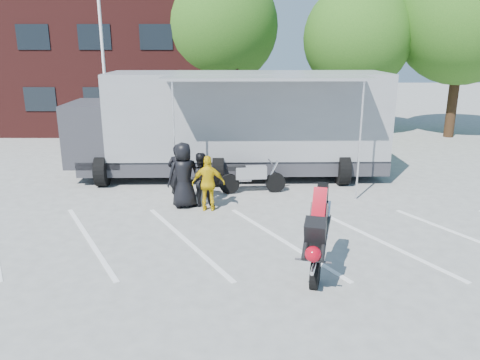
{
  "coord_description": "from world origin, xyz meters",
  "views": [
    {
      "loc": [
        -0.79,
        -9.72,
        4.69
      ],
      "look_at": [
        -0.85,
        1.88,
        1.3
      ],
      "focal_mm": 35.0,
      "sensor_mm": 36.0,
      "label": 1
    }
  ],
  "objects_px": {
    "flagpole": "(108,34)",
    "stunt_bike_rider": "(318,271)",
    "parked_motorcycle": "(252,193)",
    "spectator_leather_b": "(179,175)",
    "tree_right": "(463,18)",
    "transporter_truck": "(234,176)",
    "tree_mid": "(357,38)",
    "spectator_hivis": "(209,183)",
    "tree_left": "(220,26)",
    "spectator_leather_a": "(184,175)",
    "spectator_leather_c": "(200,179)"
  },
  "relations": [
    {
      "from": "flagpole",
      "to": "stunt_bike_rider",
      "type": "distance_m",
      "value": 13.73
    },
    {
      "from": "parked_motorcycle",
      "to": "spectator_leather_b",
      "type": "bearing_deg",
      "value": 110.78
    },
    {
      "from": "tree_right",
      "to": "transporter_truck",
      "type": "height_order",
      "value": "tree_right"
    },
    {
      "from": "flagpole",
      "to": "tree_right",
      "type": "distance_m",
      "value": 16.88
    },
    {
      "from": "tree_mid",
      "to": "parked_motorcycle",
      "type": "bearing_deg",
      "value": -118.26
    },
    {
      "from": "spectator_hivis",
      "to": "transporter_truck",
      "type": "bearing_deg",
      "value": -99.01
    },
    {
      "from": "tree_left",
      "to": "spectator_hivis",
      "type": "bearing_deg",
      "value": -88.96
    },
    {
      "from": "tree_mid",
      "to": "tree_right",
      "type": "relative_size",
      "value": 0.84
    },
    {
      "from": "tree_mid",
      "to": "transporter_truck",
      "type": "height_order",
      "value": "tree_mid"
    },
    {
      "from": "parked_motorcycle",
      "to": "spectator_hivis",
      "type": "height_order",
      "value": "spectator_hivis"
    },
    {
      "from": "spectator_leather_a",
      "to": "spectator_hivis",
      "type": "height_order",
      "value": "spectator_leather_a"
    },
    {
      "from": "tree_left",
      "to": "spectator_leather_a",
      "type": "xyz_separation_m",
      "value": [
        -0.51,
        -12.52,
        -4.59
      ]
    },
    {
      "from": "spectator_leather_c",
      "to": "stunt_bike_rider",
      "type": "bearing_deg",
      "value": 107.24
    },
    {
      "from": "tree_left",
      "to": "tree_right",
      "type": "xyz_separation_m",
      "value": [
        12.0,
        -1.5,
        0.31
      ]
    },
    {
      "from": "tree_mid",
      "to": "spectator_leather_a",
      "type": "xyz_separation_m",
      "value": [
        -7.51,
        -11.52,
        -3.97
      ]
    },
    {
      "from": "spectator_leather_a",
      "to": "spectator_hivis",
      "type": "relative_size",
      "value": 1.2
    },
    {
      "from": "spectator_leather_c",
      "to": "tree_right",
      "type": "bearing_deg",
      "value": -155.09
    },
    {
      "from": "stunt_bike_rider",
      "to": "spectator_leather_c",
      "type": "relative_size",
      "value": 1.35
    },
    {
      "from": "flagpole",
      "to": "stunt_bike_rider",
      "type": "xyz_separation_m",
      "value": [
        7.09,
        -10.62,
        -5.05
      ]
    },
    {
      "from": "flagpole",
      "to": "parked_motorcycle",
      "type": "bearing_deg",
      "value": -41.71
    },
    {
      "from": "tree_left",
      "to": "spectator_hivis",
      "type": "relative_size",
      "value": 5.3
    },
    {
      "from": "tree_right",
      "to": "spectator_leather_b",
      "type": "bearing_deg",
      "value": -139.58
    },
    {
      "from": "tree_left",
      "to": "tree_mid",
      "type": "bearing_deg",
      "value": -8.13
    },
    {
      "from": "flagpole",
      "to": "parked_motorcycle",
      "type": "relative_size",
      "value": 3.63
    },
    {
      "from": "stunt_bike_rider",
      "to": "spectator_hivis",
      "type": "height_order",
      "value": "spectator_hivis"
    },
    {
      "from": "flagpole",
      "to": "tree_left",
      "type": "height_order",
      "value": "tree_left"
    },
    {
      "from": "tree_left",
      "to": "flagpole",
      "type": "bearing_deg",
      "value": -125.28
    },
    {
      "from": "tree_mid",
      "to": "spectator_leather_a",
      "type": "bearing_deg",
      "value": -123.12
    },
    {
      "from": "tree_left",
      "to": "spectator_leather_c",
      "type": "relative_size",
      "value": 5.32
    },
    {
      "from": "transporter_truck",
      "to": "tree_right",
      "type": "bearing_deg",
      "value": 33.1
    },
    {
      "from": "spectator_leather_b",
      "to": "tree_left",
      "type": "bearing_deg",
      "value": -83.0
    },
    {
      "from": "transporter_truck",
      "to": "parked_motorcycle",
      "type": "relative_size",
      "value": 5.33
    },
    {
      "from": "tree_mid",
      "to": "spectator_leather_b",
      "type": "bearing_deg",
      "value": -124.21
    },
    {
      "from": "tree_mid",
      "to": "spectator_leather_c",
      "type": "distance_m",
      "value": 14.02
    },
    {
      "from": "transporter_truck",
      "to": "spectator_leather_c",
      "type": "distance_m",
      "value": 3.46
    },
    {
      "from": "tree_mid",
      "to": "spectator_leather_c",
      "type": "xyz_separation_m",
      "value": [
        -7.06,
        -11.38,
        -4.13
      ]
    },
    {
      "from": "stunt_bike_rider",
      "to": "transporter_truck",
      "type": "bearing_deg",
      "value": 119.56
    },
    {
      "from": "tree_right",
      "to": "spectator_leather_a",
      "type": "distance_m",
      "value": 17.38
    },
    {
      "from": "transporter_truck",
      "to": "spectator_leather_a",
      "type": "xyz_separation_m",
      "value": [
        -1.41,
        -3.36,
        0.98
      ]
    },
    {
      "from": "spectator_leather_b",
      "to": "spectator_leather_a",
      "type": "bearing_deg",
      "value": 137.51
    },
    {
      "from": "parked_motorcycle",
      "to": "spectator_hivis",
      "type": "distance_m",
      "value": 2.27
    },
    {
      "from": "stunt_bike_rider",
      "to": "spectator_leather_b",
      "type": "height_order",
      "value": "spectator_leather_b"
    },
    {
      "from": "tree_mid",
      "to": "spectator_leather_b",
      "type": "height_order",
      "value": "tree_mid"
    },
    {
      "from": "parked_motorcycle",
      "to": "spectator_leather_b",
      "type": "relative_size",
      "value": 1.18
    },
    {
      "from": "tree_left",
      "to": "spectator_leather_b",
      "type": "relative_size",
      "value": 4.64
    },
    {
      "from": "parked_motorcycle",
      "to": "stunt_bike_rider",
      "type": "xyz_separation_m",
      "value": [
        1.3,
        -5.46,
        0.0
      ]
    },
    {
      "from": "flagpole",
      "to": "tree_left",
      "type": "distance_m",
      "value": 7.37
    },
    {
      "from": "tree_right",
      "to": "spectator_leather_a",
      "type": "bearing_deg",
      "value": -138.63
    },
    {
      "from": "tree_right",
      "to": "flagpole",
      "type": "bearing_deg",
      "value": -164.52
    },
    {
      "from": "parked_motorcycle",
      "to": "spectator_leather_c",
      "type": "xyz_separation_m",
      "value": [
        -1.6,
        -1.23,
        0.81
      ]
    }
  ]
}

